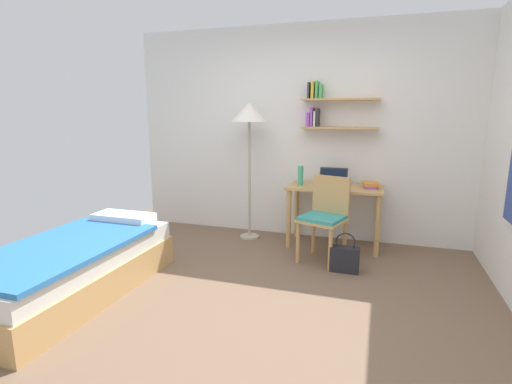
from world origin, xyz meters
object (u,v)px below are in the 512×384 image
bed (73,268)px  water_bottle (300,176)px  laptop (333,181)px  handbag (345,258)px  desk (335,198)px  desk_chair (325,214)px  book_stack (371,185)px  standing_lamp (249,118)px

bed → water_bottle: (1.60, 1.91, 0.59)m
laptop → handbag: size_ratio=0.82×
laptop → desk: bearing=-43.8°
desk_chair → book_stack: size_ratio=3.73×
book_stack → laptop: bearing=-177.9°
handbag → standing_lamp: bearing=149.7°
water_bottle → handbag: size_ratio=0.56×
standing_lamp → bed: bearing=-116.2°
standing_lamp → water_bottle: (0.65, -0.03, -0.65)m
desk_chair → handbag: size_ratio=2.22×
bed → standing_lamp: 2.50m
desk → laptop: 0.19m
book_stack → handbag: book_stack is taller
desk_chair → water_bottle: (-0.36, 0.44, 0.33)m
desk → standing_lamp: 1.38m
desk_chair → laptop: bearing=88.8°
standing_lamp → handbag: size_ratio=4.15×
desk_chair → handbag: 0.51m
desk → book_stack: 0.43m
desk → water_bottle: (-0.40, -0.05, 0.25)m
desk_chair → bed: bearing=-143.2°
bed → book_stack: bearing=39.9°
desk_chair → standing_lamp: bearing=154.6°
laptop → standing_lamp: bearing=-177.6°
laptop → desk_chair: bearing=-91.2°
desk_chair → laptop: 0.58m
standing_lamp → laptop: 1.24m
desk_chair → book_stack: desk_chair is taller
bed → desk_chair: 2.46m
laptop → handbag: 1.02m
handbag → desk: bearing=105.2°
desk → standing_lamp: size_ratio=0.65×
laptop → water_bottle: 0.38m
bed → water_bottle: 2.56m
standing_lamp → laptop: size_ratio=5.08×
bed → handbag: 2.52m
book_stack → desk_chair: bearing=-129.1°
water_bottle → book_stack: bearing=6.7°
desk → bed: bearing=-135.6°
desk_chair → laptop: (0.01, 0.52, 0.27)m
book_stack → handbag: 1.01m
water_bottle → desk_chair: bearing=-50.9°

